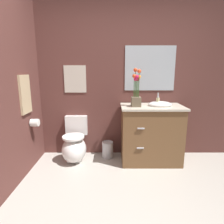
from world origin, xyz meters
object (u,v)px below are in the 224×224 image
object	(u,v)px
soap_bottle	(158,102)
trash_bin	(108,150)
flower_vase	(136,93)
toilet_paper_roll	(35,123)
vanity_cabinet	(151,133)
wall_poster	(75,79)
toilet	(75,146)
wall_mirror	(150,68)
hanging_towel	(25,94)

from	to	relation	value
soap_bottle	trash_bin	xyz separation A→B (m)	(-0.76, 0.13, -0.83)
flower_vase	toilet_paper_roll	world-z (taller)	flower_vase
toilet_paper_roll	trash_bin	bearing A→B (deg)	15.47
flower_vase	toilet_paper_roll	bearing A→B (deg)	-175.31
vanity_cabinet	wall_poster	size ratio (longest dim) A/B	2.48
toilet	vanity_cabinet	world-z (taller)	vanity_cabinet
vanity_cabinet	wall_mirror	size ratio (longest dim) A/B	1.35
hanging_towel	vanity_cabinet	bearing A→B (deg)	8.48
trash_bin	wall_mirror	distance (m)	1.49
wall_mirror	trash_bin	bearing A→B (deg)	-165.58
wall_mirror	toilet_paper_roll	size ratio (longest dim) A/B	7.27
flower_vase	hanging_towel	world-z (taller)	flower_vase
trash_bin	hanging_towel	xyz separation A→B (m)	(-1.10, -0.39, 0.97)
toilet	wall_poster	distance (m)	1.07
trash_bin	hanging_towel	distance (m)	1.51
flower_vase	toilet_paper_roll	xyz separation A→B (m)	(-1.47, -0.12, -0.42)
flower_vase	hanging_towel	bearing A→B (deg)	-171.93
trash_bin	flower_vase	bearing A→B (deg)	-21.52
flower_vase	wall_mirror	world-z (taller)	wall_mirror
trash_bin	hanging_towel	size ratio (longest dim) A/B	0.52
soap_bottle	toilet_paper_roll	size ratio (longest dim) A/B	1.35
toilet	soap_bottle	bearing A→B (deg)	-1.57
toilet	hanging_towel	bearing A→B (deg)	-153.07
toilet	vanity_cabinet	distance (m)	1.23
flower_vase	soap_bottle	distance (m)	0.36
wall_poster	toilet_paper_roll	size ratio (longest dim) A/B	3.94
vanity_cabinet	wall_poster	distance (m)	1.49
flower_vase	wall_poster	world-z (taller)	wall_poster
toilet	toilet_paper_roll	xyz separation A→B (m)	(-0.52, -0.20, 0.44)
soap_bottle	trash_bin	distance (m)	1.13
soap_bottle	wall_mirror	distance (m)	0.58
trash_bin	hanging_towel	bearing A→B (deg)	-160.72
toilet	trash_bin	bearing A→B (deg)	10.04
toilet	wall_poster	bearing A→B (deg)	90.00
soap_bottle	hanging_towel	world-z (taller)	hanging_towel
vanity_cabinet	soap_bottle	xyz separation A→B (m)	(0.08, -0.01, 0.50)
toilet	soap_bottle	distance (m)	1.47
soap_bottle	toilet_paper_roll	distance (m)	1.83
toilet	wall_mirror	world-z (taller)	wall_mirror
vanity_cabinet	toilet_paper_roll	distance (m)	1.75
wall_mirror	toilet_paper_roll	distance (m)	1.95
toilet	toilet_paper_roll	bearing A→B (deg)	-159.32
toilet	wall_mirror	size ratio (longest dim) A/B	0.86
soap_bottle	hanging_towel	xyz separation A→B (m)	(-1.86, -0.26, 0.14)
wall_poster	toilet	bearing A→B (deg)	-90.00
flower_vase	wall_mirror	size ratio (longest dim) A/B	0.70
toilet	trash_bin	xyz separation A→B (m)	(0.53, 0.09, -0.11)
vanity_cabinet	wall_mirror	world-z (taller)	wall_mirror
wall_poster	toilet_paper_roll	distance (m)	0.92
trash_bin	toilet_paper_roll	xyz separation A→B (m)	(-1.05, -0.29, 0.54)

